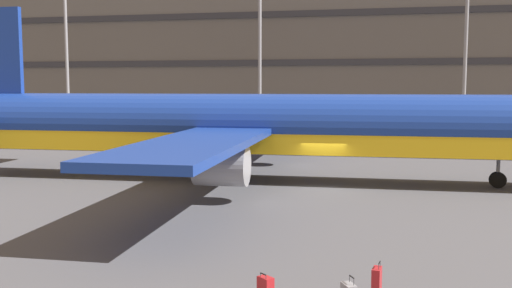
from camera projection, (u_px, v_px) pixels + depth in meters
The scene contains 6 objects.
ground_plane at pixel (323, 188), 32.27m from camera, with size 600.00×600.00×0.00m, color #4C4C51.
terminal_structure at pixel (357, 65), 74.57m from camera, with size 174.76×19.77×16.58m.
airliner at pixel (250, 127), 34.43m from camera, with size 42.04×34.04×10.64m.
light_mast_left at pixel (65, 12), 64.99m from camera, with size 1.80×0.50×24.41m.
light_mast_center_left at pixel (260, 17), 60.45m from camera, with size 1.80×0.50×22.13m.
suitcase_large at pixel (377, 282), 15.58m from camera, with size 0.29×0.50×0.99m.
Camera 1 is at (2.96, -31.93, 5.75)m, focal length 40.44 mm.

